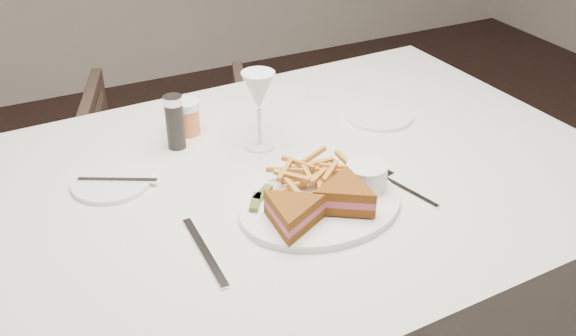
# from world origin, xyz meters

# --- Properties ---
(table) EXTENTS (1.46, 1.01, 0.75)m
(table) POSITION_xyz_m (-0.27, 0.18, 0.38)
(table) COLOR silver
(table) RESTS_ON ground
(chair_far) EXTENTS (0.71, 0.69, 0.59)m
(chair_far) POSITION_xyz_m (-0.23, 1.18, 0.29)
(chair_far) COLOR #49372C
(chair_far) RESTS_ON ground
(table_setting) EXTENTS (0.80, 0.62, 0.18)m
(table_setting) POSITION_xyz_m (-0.25, 0.14, 0.79)
(table_setting) COLOR white
(table_setting) RESTS_ON table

